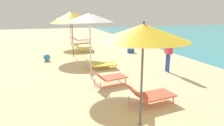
{
  "coord_description": "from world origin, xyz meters",
  "views": [
    {
      "loc": [
        -1.68,
        4.44,
        2.65
      ],
      "look_at": [
        0.48,
        10.95,
        0.91
      ],
      "focal_mm": 32.19,
      "sensor_mm": 36.0,
      "label": 1
    }
  ],
  "objects_px": {
    "umbrella_fifth": "(72,17)",
    "cooler_box": "(131,50)",
    "lounger_fourth_inland": "(109,77)",
    "umbrella_farthest": "(70,16)",
    "lounger_third_shoreside": "(150,95)",
    "lounger_farthest_shoreside": "(81,40)",
    "person_walking_near": "(169,49)",
    "lounger_fifth_shoreside": "(83,48)",
    "umbrella_third": "(143,33)",
    "umbrella_fourth": "(90,18)",
    "lounger_fourth_shoreside": "(100,63)",
    "beach_ball": "(47,58)"
  },
  "relations": [
    {
      "from": "umbrella_farthest",
      "to": "lounger_farthest_shoreside",
      "type": "xyz_separation_m",
      "value": [
        0.97,
        1.15,
        -2.06
      ]
    },
    {
      "from": "cooler_box",
      "to": "umbrella_third",
      "type": "bearing_deg",
      "value": -112.07
    },
    {
      "from": "lounger_fourth_shoreside",
      "to": "umbrella_farthest",
      "type": "relative_size",
      "value": 0.58
    },
    {
      "from": "lounger_third_shoreside",
      "to": "person_walking_near",
      "type": "xyz_separation_m",
      "value": [
        2.42,
        2.78,
        0.72
      ]
    },
    {
      "from": "lounger_third_shoreside",
      "to": "beach_ball",
      "type": "bearing_deg",
      "value": 106.07
    },
    {
      "from": "umbrella_third",
      "to": "lounger_fifth_shoreside",
      "type": "bearing_deg",
      "value": 87.78
    },
    {
      "from": "person_walking_near",
      "to": "cooler_box",
      "type": "bearing_deg",
      "value": 92.41
    },
    {
      "from": "umbrella_third",
      "to": "lounger_fifth_shoreside",
      "type": "xyz_separation_m",
      "value": [
        0.37,
        9.56,
        -1.92
      ]
    },
    {
      "from": "lounger_fifth_shoreside",
      "to": "person_walking_near",
      "type": "height_order",
      "value": "person_walking_near"
    },
    {
      "from": "umbrella_fourth",
      "to": "lounger_farthest_shoreside",
      "type": "bearing_deg",
      "value": 82.75
    },
    {
      "from": "umbrella_fourth",
      "to": "beach_ball",
      "type": "relative_size",
      "value": 7.06
    },
    {
      "from": "lounger_farthest_shoreside",
      "to": "cooler_box",
      "type": "distance_m",
      "value": 5.92
    },
    {
      "from": "umbrella_fourth",
      "to": "beach_ball",
      "type": "distance_m",
      "value": 4.75
    },
    {
      "from": "umbrella_third",
      "to": "lounger_third_shoreside",
      "type": "bearing_deg",
      "value": 50.09
    },
    {
      "from": "umbrella_third",
      "to": "lounger_fourth_shoreside",
      "type": "distance_m",
      "value": 5.47
    },
    {
      "from": "umbrella_third",
      "to": "umbrella_fourth",
      "type": "xyz_separation_m",
      "value": [
        -0.36,
        3.8,
        0.23
      ]
    },
    {
      "from": "lounger_fourth_shoreside",
      "to": "beach_ball",
      "type": "xyz_separation_m",
      "value": [
        -2.39,
        2.53,
        -0.08
      ]
    },
    {
      "from": "umbrella_fifth",
      "to": "lounger_fifth_shoreside",
      "type": "height_order",
      "value": "umbrella_fifth"
    },
    {
      "from": "lounger_third_shoreside",
      "to": "umbrella_fifth",
      "type": "height_order",
      "value": "umbrella_fifth"
    },
    {
      "from": "umbrella_fifth",
      "to": "lounger_farthest_shoreside",
      "type": "height_order",
      "value": "umbrella_fifth"
    },
    {
      "from": "lounger_fifth_shoreside",
      "to": "umbrella_fourth",
      "type": "bearing_deg",
      "value": -88.0
    },
    {
      "from": "umbrella_third",
      "to": "umbrella_fifth",
      "type": "relative_size",
      "value": 0.89
    },
    {
      "from": "umbrella_farthest",
      "to": "umbrella_third",
      "type": "bearing_deg",
      "value": -89.71
    },
    {
      "from": "lounger_fourth_shoreside",
      "to": "lounger_fifth_shoreside",
      "type": "height_order",
      "value": "lounger_fourth_shoreside"
    },
    {
      "from": "umbrella_third",
      "to": "person_walking_near",
      "type": "relative_size",
      "value": 1.45
    },
    {
      "from": "lounger_fifth_shoreside",
      "to": "lounger_fourth_inland",
      "type": "bearing_deg",
      "value": -82.99
    },
    {
      "from": "umbrella_fifth",
      "to": "beach_ball",
      "type": "distance_m",
      "value": 2.79
    },
    {
      "from": "lounger_third_shoreside",
      "to": "umbrella_fifth",
      "type": "bearing_deg",
      "value": 92.75
    },
    {
      "from": "umbrella_fourth",
      "to": "lounger_fourth_inland",
      "type": "height_order",
      "value": "umbrella_fourth"
    },
    {
      "from": "lounger_fourth_shoreside",
      "to": "lounger_fifth_shoreside",
      "type": "distance_m",
      "value": 4.46
    },
    {
      "from": "umbrella_fifth",
      "to": "cooler_box",
      "type": "height_order",
      "value": "umbrella_fifth"
    },
    {
      "from": "lounger_farthest_shoreside",
      "to": "cooler_box",
      "type": "xyz_separation_m",
      "value": [
        2.48,
        -5.37,
        -0.14
      ]
    },
    {
      "from": "umbrella_third",
      "to": "person_walking_near",
      "type": "xyz_separation_m",
      "value": [
        3.18,
        3.68,
        -1.19
      ]
    },
    {
      "from": "umbrella_farthest",
      "to": "beach_ball",
      "type": "xyz_separation_m",
      "value": [
        -1.97,
        -4.93,
        -2.18
      ]
    },
    {
      "from": "lounger_farthest_shoreside",
      "to": "person_walking_near",
      "type": "xyz_separation_m",
      "value": [
        2.27,
        -10.03,
        0.72
      ]
    },
    {
      "from": "lounger_third_shoreside",
      "to": "cooler_box",
      "type": "distance_m",
      "value": 7.89
    },
    {
      "from": "lounger_fourth_shoreside",
      "to": "beach_ball",
      "type": "relative_size",
      "value": 4.04
    },
    {
      "from": "person_walking_near",
      "to": "cooler_box",
      "type": "relative_size",
      "value": 3.2
    },
    {
      "from": "lounger_fifth_shoreside",
      "to": "cooler_box",
      "type": "height_order",
      "value": "lounger_fifth_shoreside"
    },
    {
      "from": "umbrella_fifth",
      "to": "lounger_fifth_shoreside",
      "type": "xyz_separation_m",
      "value": [
        0.83,
        1.17,
        -2.06
      ]
    },
    {
      "from": "lounger_third_shoreside",
      "to": "umbrella_farthest",
      "type": "distance_m",
      "value": 11.86
    },
    {
      "from": "lounger_fifth_shoreside",
      "to": "person_walking_near",
      "type": "bearing_deg",
      "value": -55.26
    },
    {
      "from": "umbrella_farthest",
      "to": "person_walking_near",
      "type": "bearing_deg",
      "value": -69.95
    },
    {
      "from": "lounger_fourth_inland",
      "to": "umbrella_farthest",
      "type": "distance_m",
      "value": 9.93
    },
    {
      "from": "lounger_farthest_shoreside",
      "to": "beach_ball",
      "type": "xyz_separation_m",
      "value": [
        -2.94,
        -6.08,
        -0.12
      ]
    },
    {
      "from": "lounger_fifth_shoreside",
      "to": "beach_ball",
      "type": "bearing_deg",
      "value": -132.05
    },
    {
      "from": "umbrella_third",
      "to": "lounger_farthest_shoreside",
      "type": "height_order",
      "value": "umbrella_third"
    },
    {
      "from": "umbrella_fifth",
      "to": "lounger_fourth_shoreside",
      "type": "bearing_deg",
      "value": -76.17
    },
    {
      "from": "umbrella_fourth",
      "to": "beach_ball",
      "type": "xyz_separation_m",
      "value": [
        -1.67,
        3.83,
        -2.26
      ]
    },
    {
      "from": "umbrella_fifth",
      "to": "person_walking_near",
      "type": "distance_m",
      "value": 6.1
    }
  ]
}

